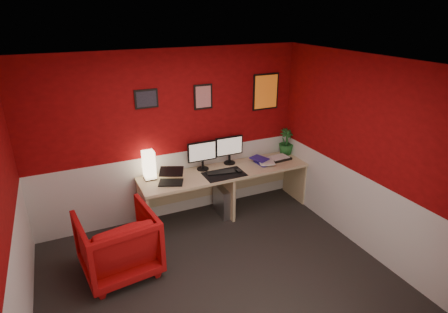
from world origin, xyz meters
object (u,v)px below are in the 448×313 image
at_px(shoji_lamp, 149,166).
at_px(zen_tray, 279,158).
at_px(desk, 226,192).
at_px(monitor_left, 202,151).
at_px(pc_tower, 224,200).
at_px(laptop, 171,176).
at_px(armchair, 118,243).
at_px(monitor_right, 230,146).
at_px(potted_plant, 286,142).

xyz_separation_m(shoji_lamp, zen_tray, (2.06, -0.14, -0.18)).
relative_size(desk, monitor_left, 4.48).
bearing_deg(shoji_lamp, pc_tower, -9.30).
bearing_deg(laptop, shoji_lamp, 155.02).
xyz_separation_m(laptop, monitor_left, (0.58, 0.25, 0.18)).
xyz_separation_m(desk, armchair, (-1.74, -0.70, 0.03)).
xyz_separation_m(laptop, monitor_right, (1.04, 0.29, 0.18)).
relative_size(monitor_left, zen_tray, 1.66).
xyz_separation_m(monitor_right, potted_plant, (1.02, -0.03, -0.08)).
distance_m(monitor_right, pc_tower, 0.85).
bearing_deg(zen_tray, monitor_right, 167.26).
height_order(desk, potted_plant, potted_plant).
bearing_deg(shoji_lamp, armchair, -125.68).
bearing_deg(zen_tray, potted_plant, 33.10).
relative_size(laptop, monitor_right, 0.57).
xyz_separation_m(monitor_left, pc_tower, (0.27, -0.17, -0.80)).
bearing_deg(pc_tower, monitor_right, 49.11).
bearing_deg(monitor_right, desk, -126.67).
relative_size(desk, armchair, 2.99).
xyz_separation_m(shoji_lamp, monitor_right, (1.27, 0.04, 0.09)).
bearing_deg(pc_tower, potted_plant, 9.68).
bearing_deg(potted_plant, laptop, -172.75).
relative_size(laptop, armchair, 0.38).
distance_m(laptop, pc_tower, 1.05).
bearing_deg(pc_tower, zen_tray, 3.19).
distance_m(laptop, monitor_right, 1.10).
relative_size(potted_plant, armchair, 0.49).
bearing_deg(monitor_left, zen_tray, -6.30).
bearing_deg(desk, pc_tower, 156.54).
distance_m(monitor_left, zen_tray, 1.29).
xyz_separation_m(potted_plant, pc_tower, (-1.21, -0.18, -0.72)).
bearing_deg(monitor_left, potted_plant, 0.28).
height_order(desk, shoji_lamp, shoji_lamp).
bearing_deg(zen_tray, desk, -177.31).
relative_size(desk, laptop, 7.88).
bearing_deg(monitor_right, potted_plant, -1.88).
distance_m(laptop, zen_tray, 1.84).
relative_size(shoji_lamp, laptop, 1.21).
bearing_deg(zen_tray, laptop, -176.39).
relative_size(potted_plant, pc_tower, 0.95).
relative_size(monitor_left, monitor_right, 1.00).
bearing_deg(monitor_right, shoji_lamp, -178.34).
xyz_separation_m(desk, potted_plant, (1.18, 0.19, 0.58)).
xyz_separation_m(monitor_left, armchair, (-1.44, -0.88, -0.62)).
bearing_deg(shoji_lamp, potted_plant, 0.09).
distance_m(potted_plant, pc_tower, 1.42).
height_order(shoji_lamp, monitor_right, monitor_right).
bearing_deg(zen_tray, pc_tower, -178.03).
bearing_deg(laptop, armchair, -120.60).
bearing_deg(monitor_left, armchair, -148.56).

